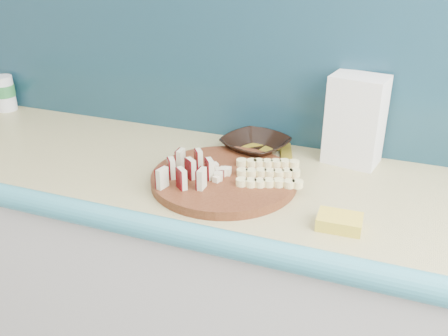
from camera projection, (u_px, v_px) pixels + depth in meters
kitchen_counter at (167, 291)px, 1.62m from camera, size 2.20×0.63×0.91m
backsplash at (197, 56)px, 1.55m from camera, size 2.20×0.02×0.50m
cutting_board at (224, 179)px, 1.31m from camera, size 0.49×0.49×0.02m
apple_wedges at (187, 170)px, 1.28m from camera, size 0.13×0.17×0.05m
apple_chunks at (215, 171)px, 1.31m from camera, size 0.05×0.06×0.02m
banana_slices at (269, 173)px, 1.30m from camera, size 0.20×0.18×0.02m
brown_bowl at (255, 145)px, 1.49m from camera, size 0.24×0.24×0.05m
flour_bag at (355, 120)px, 1.39m from camera, size 0.16×0.13×0.25m
canister at (4, 92)px, 1.82m from camera, size 0.08×0.08×0.13m
sponge at (339, 222)px, 1.12m from camera, size 0.10×0.07×0.03m
banana_peel at (271, 147)px, 1.53m from camera, size 0.21×0.18×0.01m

